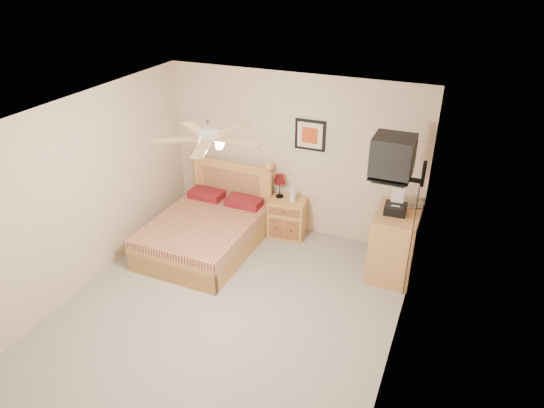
# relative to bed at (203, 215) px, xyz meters

# --- Properties ---
(floor) EXTENTS (4.50, 4.50, 0.00)m
(floor) POSITION_rel_bed_xyz_m (0.96, -1.12, -0.59)
(floor) COLOR gray
(floor) RESTS_ON ground
(ceiling) EXTENTS (4.00, 4.50, 0.04)m
(ceiling) POSITION_rel_bed_xyz_m (0.96, -1.12, 1.91)
(ceiling) COLOR white
(ceiling) RESTS_ON ground
(wall_back) EXTENTS (4.00, 0.04, 2.50)m
(wall_back) POSITION_rel_bed_xyz_m (0.96, 1.13, 0.66)
(wall_back) COLOR beige
(wall_back) RESTS_ON ground
(wall_front) EXTENTS (4.00, 0.04, 2.50)m
(wall_front) POSITION_rel_bed_xyz_m (0.96, -3.37, 0.66)
(wall_front) COLOR beige
(wall_front) RESTS_ON ground
(wall_left) EXTENTS (0.04, 4.50, 2.50)m
(wall_left) POSITION_rel_bed_xyz_m (-1.04, -1.12, 0.66)
(wall_left) COLOR beige
(wall_left) RESTS_ON ground
(wall_right) EXTENTS (0.04, 4.50, 2.50)m
(wall_right) POSITION_rel_bed_xyz_m (2.96, -1.12, 0.66)
(wall_right) COLOR beige
(wall_right) RESTS_ON ground
(bed) EXTENTS (1.42, 1.85, 1.18)m
(bed) POSITION_rel_bed_xyz_m (0.00, 0.00, 0.00)
(bed) COLOR #BF783B
(bed) RESTS_ON ground
(nightstand) EXTENTS (0.59, 0.47, 0.60)m
(nightstand) POSITION_rel_bed_xyz_m (0.98, 0.88, -0.29)
(nightstand) COLOR #B68338
(nightstand) RESTS_ON ground
(table_lamp) EXTENTS (0.23, 0.23, 0.38)m
(table_lamp) POSITION_rel_bed_xyz_m (0.82, 0.96, 0.20)
(table_lamp) COLOR #52080D
(table_lamp) RESTS_ON nightstand
(lotion_bottle) EXTENTS (0.10, 0.10, 0.25)m
(lotion_bottle) POSITION_rel_bed_xyz_m (1.06, 0.89, 0.13)
(lotion_bottle) COLOR silver
(lotion_bottle) RESTS_ON nightstand
(framed_picture) EXTENTS (0.46, 0.04, 0.46)m
(framed_picture) POSITION_rel_bed_xyz_m (1.23, 1.11, 1.03)
(framed_picture) COLOR black
(framed_picture) RESTS_ON wall_back
(dresser) EXTENTS (0.57, 0.81, 0.96)m
(dresser) POSITION_rel_bed_xyz_m (2.69, 0.49, -0.11)
(dresser) COLOR #C28441
(dresser) RESTS_ON ground
(fax_machine) EXTENTS (0.30, 0.31, 0.30)m
(fax_machine) POSITION_rel_bed_xyz_m (2.65, 0.47, 0.52)
(fax_machine) COLOR black
(fax_machine) RESTS_ON dresser
(magazine_lower) EXTENTS (0.31, 0.35, 0.03)m
(magazine_lower) POSITION_rel_bed_xyz_m (2.71, 0.77, 0.38)
(magazine_lower) COLOR #B2A28E
(magazine_lower) RESTS_ON dresser
(magazine_upper) EXTENTS (0.30, 0.33, 0.02)m
(magazine_upper) POSITION_rel_bed_xyz_m (2.74, 0.78, 0.40)
(magazine_upper) COLOR gray
(magazine_upper) RESTS_ON magazine_lower
(wall_tv) EXTENTS (0.56, 0.46, 0.58)m
(wall_tv) POSITION_rel_bed_xyz_m (2.71, 0.22, 1.22)
(wall_tv) COLOR black
(wall_tv) RESTS_ON wall_right
(ceiling_fan) EXTENTS (1.14, 1.14, 0.28)m
(ceiling_fan) POSITION_rel_bed_xyz_m (0.96, -1.32, 1.77)
(ceiling_fan) COLOR white
(ceiling_fan) RESTS_ON ceiling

